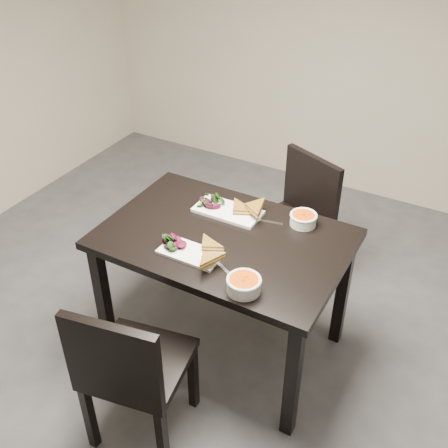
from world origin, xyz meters
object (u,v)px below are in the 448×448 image
table (224,252)px  plate_near (190,253)px  chair_near (130,368)px  plate_far (228,211)px  soup_bowl_near (244,284)px  chair_far (296,216)px  soup_bowl_far (303,219)px

table → plate_near: 0.24m
chair_near → plate_far: bearing=81.2°
plate_near → soup_bowl_near: (0.34, -0.10, 0.03)m
table → chair_near: chair_near is taller
chair_near → plate_far: 0.95m
chair_near → soup_bowl_near: (0.33, 0.41, 0.30)m
chair_far → soup_bowl_near: 1.08m
table → soup_bowl_far: size_ratio=8.66×
table → soup_bowl_near: 0.43m
table → plate_far: (-0.08, 0.19, 0.11)m
chair_far → plate_near: bearing=-77.4°
table → chair_near: (-0.06, -0.72, -0.17)m
chair_near → plate_far: size_ratio=2.43×
soup_bowl_near → soup_bowl_far: (0.03, 0.59, -0.00)m
soup_bowl_far → chair_near: bearing=-109.9°
soup_bowl_far → plate_near: bearing=-127.0°
chair_near → soup_bowl_far: (0.36, 1.00, 0.30)m
chair_near → plate_far: chair_near is taller
chair_near → table: bearing=74.9°
chair_far → plate_far: chair_far is taller
chair_near → plate_near: 0.58m
chair_near → chair_far: bearing=73.2°
soup_bowl_far → plate_far: bearing=-166.8°
soup_bowl_near → plate_far: soup_bowl_near is taller
chair_near → chair_far: size_ratio=1.00×
plate_far → soup_bowl_far: 0.39m
chair_near → soup_bowl_far: 1.10m
plate_near → plate_far: 0.40m
table → soup_bowl_near: soup_bowl_near is taller
chair_near → soup_bowl_near: bearing=40.9°
chair_near → chair_far: (0.16, 1.43, 0.00)m
table → chair_far: bearing=81.7°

